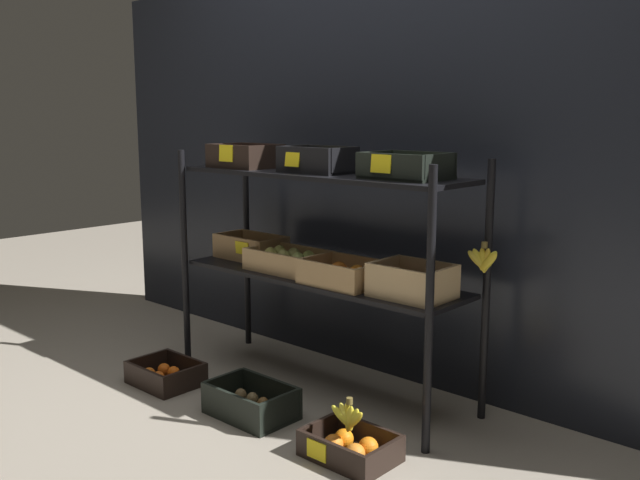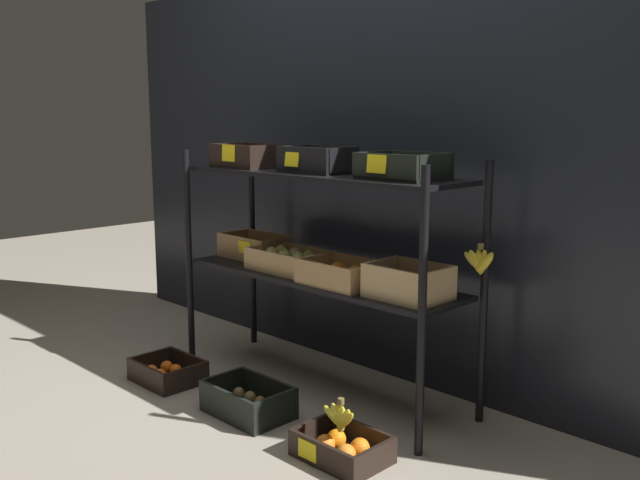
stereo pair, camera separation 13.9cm
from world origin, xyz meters
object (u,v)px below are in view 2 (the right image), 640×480
object	(u,v)px
display_rack	(318,230)
crate_ground_tangerine	(168,373)
crate_ground_kiwi	(248,403)
crate_ground_orange	(342,448)
banana_bunch_loose	(340,418)

from	to	relation	value
display_rack	crate_ground_tangerine	world-z (taller)	display_rack
crate_ground_tangerine	crate_ground_kiwi	bearing A→B (deg)	3.07
crate_ground_kiwi	crate_ground_orange	size ratio (longest dim) A/B	1.10
crate_ground_kiwi	crate_ground_orange	distance (m)	0.55
crate_ground_orange	banana_bunch_loose	xyz separation A→B (m)	(-0.00, -0.00, 0.12)
crate_ground_orange	banana_bunch_loose	bearing A→B (deg)	-148.88
crate_ground_kiwi	crate_ground_orange	world-z (taller)	crate_ground_kiwi
display_rack	crate_ground_kiwi	distance (m)	0.81
display_rack	crate_ground_kiwi	xyz separation A→B (m)	(0.00, -0.42, -0.69)
crate_ground_kiwi	banana_bunch_loose	bearing A→B (deg)	-0.94
crate_ground_kiwi	banana_bunch_loose	size ratio (longest dim) A/B	2.28
display_rack	crate_ground_orange	size ratio (longest dim) A/B	4.76
crate_ground_kiwi	banana_bunch_loose	xyz separation A→B (m)	(0.54, -0.01, 0.11)
crate_ground_kiwi	banana_bunch_loose	world-z (taller)	banana_bunch_loose
crate_ground_orange	banana_bunch_loose	size ratio (longest dim) A/B	2.06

